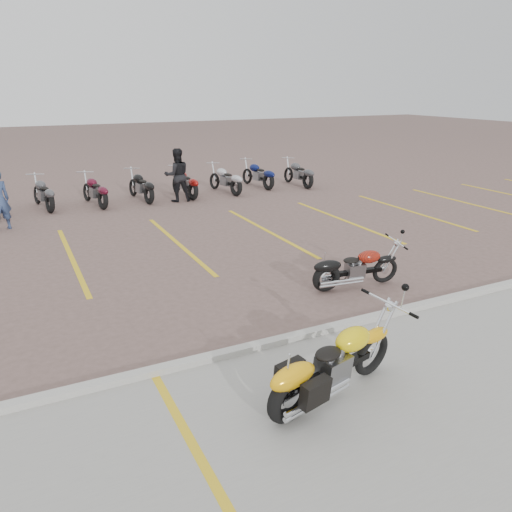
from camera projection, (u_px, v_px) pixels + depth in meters
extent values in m
plane|color=#745852|center=(240.00, 298.00, 9.91)|extent=(100.00, 100.00, 0.00)
cube|color=#9E9B93|center=(394.00, 430.00, 6.09)|extent=(60.00, 5.00, 0.01)
cube|color=#ADAAA3|center=(291.00, 338.00, 8.19)|extent=(60.00, 0.18, 0.12)
cube|color=gold|center=(219.00, 494.00, 5.12)|extent=(0.12, 5.00, 0.00)
torus|color=black|center=(369.00, 354.00, 7.16)|extent=(0.69, 0.28, 0.68)
torus|color=black|center=(288.00, 397.00, 6.17)|extent=(0.74, 0.35, 0.72)
cube|color=black|center=(332.00, 370.00, 6.65)|extent=(1.35, 0.45, 0.10)
cube|color=slate|center=(330.00, 367.00, 6.59)|extent=(0.50, 0.41, 0.35)
ellipsoid|color=yellow|center=(348.00, 338.00, 6.70)|extent=(0.67, 0.47, 0.31)
ellipsoid|color=black|center=(324.00, 353.00, 6.42)|extent=(0.46, 0.36, 0.13)
torus|color=black|center=(384.00, 271.00, 10.54)|extent=(0.58, 0.17, 0.57)
torus|color=black|center=(326.00, 278.00, 10.13)|extent=(0.62, 0.23, 0.61)
cube|color=black|center=(355.00, 272.00, 10.32)|extent=(1.15, 0.26, 0.09)
cube|color=slate|center=(354.00, 270.00, 10.29)|extent=(0.40, 0.31, 0.30)
ellipsoid|color=black|center=(367.00, 256.00, 10.29)|extent=(0.54, 0.35, 0.26)
ellipsoid|color=black|center=(349.00, 260.00, 10.18)|extent=(0.37, 0.27, 0.11)
imported|color=black|center=(177.00, 175.00, 17.86)|extent=(0.98, 0.79, 1.90)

